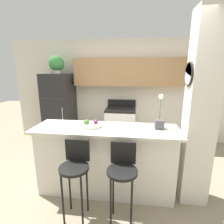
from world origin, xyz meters
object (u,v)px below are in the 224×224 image
refrigerator (60,109)px  bar_stool_right (122,172)px  orchid_vase (159,120)px  fruit_bowl (91,125)px  stove_range (121,126)px  potted_plant_on_fridge (57,64)px  bar_stool_left (75,168)px

refrigerator → bar_stool_right: (1.75, -2.29, -0.20)m
orchid_vase → fruit_bowl: (-0.97, -0.05, -0.09)m
stove_range → potted_plant_on_fridge: (-1.54, -0.05, 1.50)m
bar_stool_left → orchid_vase: 1.29m
refrigerator → orchid_vase: size_ratio=3.53×
potted_plant_on_fridge → bar_stool_left: bearing=-62.8°
orchid_vase → bar_stool_left: bearing=-150.2°
stove_range → bar_stool_right: size_ratio=1.07×
refrigerator → stove_range: size_ratio=1.62×
refrigerator → stove_range: bearing=1.8°
potted_plant_on_fridge → orchid_vase: bearing=-37.3°
fruit_bowl → orchid_vase: bearing=3.2°
potted_plant_on_fridge → orchid_vase: size_ratio=0.86×
bar_stool_right → potted_plant_on_fridge: 3.16m
bar_stool_right → orchid_vase: (0.47, 0.60, 0.47)m
stove_range → bar_stool_right: bearing=-84.9°
bar_stool_left → potted_plant_on_fridge: potted_plant_on_fridge is taller
fruit_bowl → potted_plant_on_fridge: bearing=125.5°
stove_range → fruit_bowl: bearing=-99.3°
stove_range → bar_stool_right: 2.36m
potted_plant_on_fridge → bar_stool_right: bearing=-52.7°
bar_stool_left → potted_plant_on_fridge: bearing=117.2°
stove_range → orchid_vase: bearing=-68.7°
bar_stool_left → potted_plant_on_fridge: size_ratio=2.35×
stove_range → bar_stool_left: stove_range is taller
orchid_vase → potted_plant_on_fridge: bearing=142.7°
orchid_vase → fruit_bowl: 0.98m
refrigerator → bar_stool_left: bearing=-62.8°
stove_range → potted_plant_on_fridge: bearing=-178.2°
bar_stool_right → orchid_vase: size_ratio=2.03×
refrigerator → bar_stool_right: refrigerator is taller
refrigerator → stove_range: refrigerator is taller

